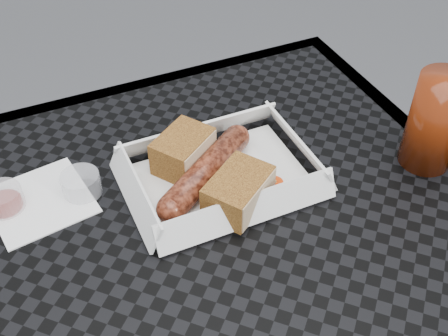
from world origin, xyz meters
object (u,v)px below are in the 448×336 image
object	(u,v)px
patio_table	(202,308)
bratwurst	(206,171)
food_tray	(221,179)
drink_glass	(435,122)

from	to	relation	value
patio_table	bratwurst	size ratio (longest dim) A/B	4.78
patio_table	food_tray	distance (m)	0.17
food_tray	drink_glass	size ratio (longest dim) A/B	1.62
patio_table	food_tray	world-z (taller)	food_tray
patio_table	bratwurst	distance (m)	0.17
food_tray	bratwurst	xyz separation A→B (m)	(-0.02, 0.00, 0.02)
patio_table	drink_glass	xyz separation A→B (m)	(0.35, 0.05, 0.14)
bratwurst	drink_glass	world-z (taller)	drink_glass
bratwurst	food_tray	bearing A→B (deg)	-6.58
food_tray	drink_glass	xyz separation A→B (m)	(0.27, -0.08, 0.07)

